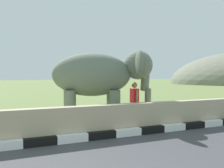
{
  "coord_description": "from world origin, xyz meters",
  "views": [
    {
      "loc": [
        -0.97,
        -2.82,
        1.93
      ],
      "look_at": [
        3.08,
        5.95,
        1.6
      ],
      "focal_mm": 40.46,
      "sensor_mm": 36.0,
      "label": 1
    }
  ],
  "objects": [
    {
      "name": "striped_curb",
      "position": [
        -0.35,
        4.17,
        0.12
      ],
      "size": [
        16.2,
        0.2,
        0.24
      ],
      "color": "white",
      "rests_on": "ground_plane"
    },
    {
      "name": "barrier_parapet",
      "position": [
        2.0,
        4.47,
        0.5
      ],
      "size": [
        28.0,
        0.36,
        1.0
      ],
      "primitive_type": "cube",
      "color": "tan",
      "rests_on": "ground_plane"
    },
    {
      "name": "person_handler",
      "position": [
        4.11,
        6.03,
        0.93
      ],
      "size": [
        0.29,
        0.65,
        1.66
      ],
      "color": "navy",
      "rests_on": "ground_plane"
    },
    {
      "name": "elephant",
      "position": [
        2.82,
        6.44,
        1.91
      ],
      "size": [
        4.08,
        2.97,
        2.93
      ],
      "color": "slate",
      "rests_on": "ground_plane"
    }
  ]
}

